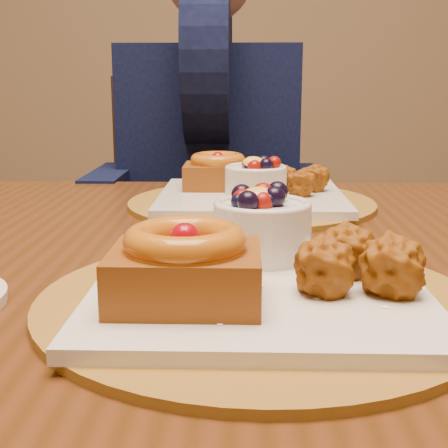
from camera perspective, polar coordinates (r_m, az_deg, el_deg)
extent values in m
cube|color=#3C200A|center=(0.76, 2.72, -3.04)|extent=(1.60, 0.90, 0.04)
cylinder|color=brown|center=(0.54, 3.13, -7.01)|extent=(0.38, 0.38, 0.01)
cube|color=silver|center=(0.54, 3.14, -6.01)|extent=(0.28, 0.28, 0.01)
cube|color=#572A08|center=(0.49, -3.55, -4.74)|extent=(0.12, 0.09, 0.04)
torus|color=#A14609|center=(0.48, -3.60, -1.49)|extent=(0.09, 0.09, 0.02)
sphere|color=#8D020D|center=(0.48, -3.60, -1.26)|extent=(0.02, 0.02, 0.02)
sphere|color=#934E0A|center=(0.56, 11.20, -2.52)|extent=(0.05, 0.05, 0.05)
sphere|color=#934E0A|center=(0.51, 9.07, -4.03)|extent=(0.05, 0.05, 0.05)
sphere|color=#934E0A|center=(0.52, 15.08, -4.00)|extent=(0.05, 0.05, 0.05)
cylinder|color=silver|center=(0.61, 3.50, -0.68)|extent=(0.09, 0.09, 0.05)
torus|color=silver|center=(0.60, 3.54, 1.77)|extent=(0.09, 0.09, 0.01)
ellipsoid|color=yellow|center=(0.60, 3.16, 2.53)|extent=(0.03, 0.03, 0.02)
cylinder|color=brown|center=(0.97, 2.52, 1.92)|extent=(0.38, 0.38, 0.01)
cube|color=silver|center=(0.96, 2.52, 2.50)|extent=(0.28, 0.28, 0.01)
cube|color=#572A08|center=(1.00, -0.57, 4.40)|extent=(0.11, 0.09, 0.04)
torus|color=#A14609|center=(1.00, -0.57, 5.89)|extent=(0.09, 0.09, 0.02)
sphere|color=#8D020D|center=(1.00, -0.57, 6.01)|extent=(0.02, 0.02, 0.02)
sphere|color=#934E0A|center=(0.94, 7.03, 3.71)|extent=(0.04, 0.04, 0.04)
sphere|color=#934E0A|center=(0.98, 5.31, 4.16)|extent=(0.04, 0.04, 0.04)
sphere|color=#934E0A|center=(0.99, 8.25, 4.12)|extent=(0.04, 0.04, 0.04)
cylinder|color=silver|center=(0.89, 2.92, 3.57)|extent=(0.09, 0.09, 0.05)
torus|color=silver|center=(0.88, 2.94, 5.13)|extent=(0.09, 0.09, 0.01)
ellipsoid|color=yellow|center=(0.88, 2.68, 5.65)|extent=(0.03, 0.03, 0.02)
cube|color=black|center=(1.59, -3.72, -4.32)|extent=(0.51, 0.51, 0.04)
cylinder|color=black|center=(1.55, -12.54, -14.86)|extent=(0.04, 0.04, 0.45)
cylinder|color=black|center=(1.48, 2.84, -16.12)|extent=(0.04, 0.04, 0.45)
cylinder|color=black|center=(1.90, -8.46, -9.39)|extent=(0.04, 0.04, 0.45)
cylinder|color=black|center=(1.84, 3.83, -10.08)|extent=(0.04, 0.04, 0.45)
cube|color=black|center=(1.74, -2.52, 5.38)|extent=(0.46, 0.08, 0.48)
cube|color=black|center=(1.43, -1.29, 4.79)|extent=(0.39, 0.20, 0.56)
cylinder|color=black|center=(1.41, -1.35, 15.27)|extent=(0.09, 0.43, 0.43)
cube|color=black|center=(1.34, -10.33, 3.24)|extent=(0.07, 0.28, 0.07)
cube|color=black|center=(1.31, 7.36, 3.18)|extent=(0.07, 0.28, 0.07)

